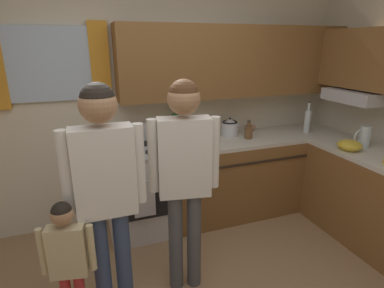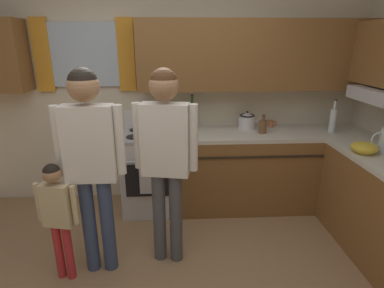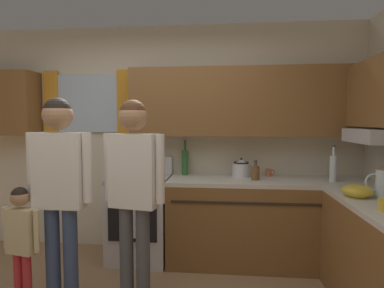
{
  "view_description": "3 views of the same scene",
  "coord_description": "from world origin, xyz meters",
  "px_view_note": "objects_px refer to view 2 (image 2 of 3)",
  "views": [
    {
      "loc": [
        -0.61,
        -1.37,
        1.9
      ],
      "look_at": [
        0.27,
        1.05,
        1.06
      ],
      "focal_mm": 29.03,
      "sensor_mm": 36.0,
      "label": 1
    },
    {
      "loc": [
        0.14,
        -1.71,
        1.85
      ],
      "look_at": [
        0.27,
        0.73,
        1.04
      ],
      "focal_mm": 28.75,
      "sensor_mm": 36.0,
      "label": 2
    },
    {
      "loc": [
        0.76,
        -1.83,
        1.5
      ],
      "look_at": [
        0.48,
        0.98,
        1.31
      ],
      "focal_mm": 29.93,
      "sensor_mm": 36.0,
      "label": 3
    }
  ],
  "objects_px": {
    "bottle_wine_green": "(192,115)",
    "adult_in_plaid": "(166,147)",
    "mixing_bowl": "(364,148)",
    "bottle_squat_brown": "(263,126)",
    "cup_terracotta": "(271,123)",
    "bottle_tall_clear": "(333,120)",
    "stovetop_kettle": "(247,121)",
    "stove_oven": "(152,170)",
    "adult_holding_child": "(90,152)",
    "small_child": "(57,209)"
  },
  "relations": [
    {
      "from": "bottle_wine_green",
      "to": "adult_in_plaid",
      "type": "xyz_separation_m",
      "value": [
        -0.27,
        -1.12,
        0.0
      ]
    },
    {
      "from": "mixing_bowl",
      "to": "adult_in_plaid",
      "type": "relative_size",
      "value": 0.14
    },
    {
      "from": "bottle_squat_brown",
      "to": "cup_terracotta",
      "type": "distance_m",
      "value": 0.31
    },
    {
      "from": "bottle_tall_clear",
      "to": "stovetop_kettle",
      "type": "bearing_deg",
      "value": 167.66
    },
    {
      "from": "stove_oven",
      "to": "mixing_bowl",
      "type": "bearing_deg",
      "value": -20.38
    },
    {
      "from": "adult_holding_child",
      "to": "stove_oven",
      "type": "bearing_deg",
      "value": 70.34
    },
    {
      "from": "bottle_squat_brown",
      "to": "stovetop_kettle",
      "type": "xyz_separation_m",
      "value": [
        -0.13,
        0.19,
        0.02
      ]
    },
    {
      "from": "stove_oven",
      "to": "bottle_wine_green",
      "type": "distance_m",
      "value": 0.77
    },
    {
      "from": "adult_in_plaid",
      "to": "small_child",
      "type": "bearing_deg",
      "value": -167.03
    },
    {
      "from": "bottle_tall_clear",
      "to": "adult_holding_child",
      "type": "relative_size",
      "value": 0.22
    },
    {
      "from": "mixing_bowl",
      "to": "bottle_wine_green",
      "type": "bearing_deg",
      "value": 148.36
    },
    {
      "from": "bottle_wine_green",
      "to": "stovetop_kettle",
      "type": "distance_m",
      "value": 0.63
    },
    {
      "from": "bottle_wine_green",
      "to": "bottle_squat_brown",
      "type": "height_order",
      "value": "bottle_wine_green"
    },
    {
      "from": "adult_holding_child",
      "to": "small_child",
      "type": "relative_size",
      "value": 1.68
    },
    {
      "from": "adult_holding_child",
      "to": "bottle_wine_green",
      "type": "bearing_deg",
      "value": 55.53
    },
    {
      "from": "bottle_tall_clear",
      "to": "mixing_bowl",
      "type": "bearing_deg",
      "value": -92.67
    },
    {
      "from": "bottle_squat_brown",
      "to": "stovetop_kettle",
      "type": "bearing_deg",
      "value": 125.68
    },
    {
      "from": "stovetop_kettle",
      "to": "adult_in_plaid",
      "type": "bearing_deg",
      "value": -130.24
    },
    {
      "from": "adult_in_plaid",
      "to": "small_child",
      "type": "height_order",
      "value": "adult_in_plaid"
    },
    {
      "from": "bottle_wine_green",
      "to": "bottle_squat_brown",
      "type": "bearing_deg",
      "value": -17.85
    },
    {
      "from": "bottle_tall_clear",
      "to": "bottle_squat_brown",
      "type": "bearing_deg",
      "value": 179.21
    },
    {
      "from": "mixing_bowl",
      "to": "stovetop_kettle",
      "type": "bearing_deg",
      "value": 135.2
    },
    {
      "from": "bottle_tall_clear",
      "to": "bottle_squat_brown",
      "type": "distance_m",
      "value": 0.77
    },
    {
      "from": "stovetop_kettle",
      "to": "mixing_bowl",
      "type": "xyz_separation_m",
      "value": [
        0.87,
        -0.87,
        -0.05
      ]
    },
    {
      "from": "bottle_tall_clear",
      "to": "small_child",
      "type": "distance_m",
      "value": 2.87
    },
    {
      "from": "small_child",
      "to": "adult_holding_child",
      "type": "bearing_deg",
      "value": 19.7
    },
    {
      "from": "bottle_wine_green",
      "to": "cup_terracotta",
      "type": "distance_m",
      "value": 0.94
    },
    {
      "from": "cup_terracotta",
      "to": "stovetop_kettle",
      "type": "distance_m",
      "value": 0.32
    },
    {
      "from": "adult_holding_child",
      "to": "cup_terracotta",
      "type": "bearing_deg",
      "value": 34.71
    },
    {
      "from": "bottle_tall_clear",
      "to": "adult_in_plaid",
      "type": "xyz_separation_m",
      "value": [
        -1.8,
        -0.87,
        0.01
      ]
    },
    {
      "from": "stove_oven",
      "to": "bottle_squat_brown",
      "type": "relative_size",
      "value": 5.37
    },
    {
      "from": "bottle_tall_clear",
      "to": "bottle_squat_brown",
      "type": "height_order",
      "value": "bottle_tall_clear"
    },
    {
      "from": "stove_oven",
      "to": "mixing_bowl",
      "type": "relative_size",
      "value": 4.78
    },
    {
      "from": "cup_terracotta",
      "to": "bottle_wine_green",
      "type": "bearing_deg",
      "value": -179.53
    },
    {
      "from": "bottle_wine_green",
      "to": "bottle_squat_brown",
      "type": "distance_m",
      "value": 0.81
    },
    {
      "from": "stovetop_kettle",
      "to": "cup_terracotta",
      "type": "bearing_deg",
      "value": 12.31
    },
    {
      "from": "bottle_tall_clear",
      "to": "mixing_bowl",
      "type": "relative_size",
      "value": 1.6
    },
    {
      "from": "adult_holding_child",
      "to": "adult_in_plaid",
      "type": "xyz_separation_m",
      "value": [
        0.57,
        0.1,
        -0.01
      ]
    },
    {
      "from": "adult_holding_child",
      "to": "mixing_bowl",
      "type": "bearing_deg",
      "value": 7.16
    },
    {
      "from": "stove_oven",
      "to": "bottle_wine_green",
      "type": "height_order",
      "value": "bottle_wine_green"
    },
    {
      "from": "stove_oven",
      "to": "adult_in_plaid",
      "type": "bearing_deg",
      "value": -77.94
    },
    {
      "from": "bottle_wine_green",
      "to": "small_child",
      "type": "bearing_deg",
      "value": -130.08
    },
    {
      "from": "bottle_squat_brown",
      "to": "adult_in_plaid",
      "type": "height_order",
      "value": "adult_in_plaid"
    },
    {
      "from": "mixing_bowl",
      "to": "adult_holding_child",
      "type": "bearing_deg",
      "value": -172.84
    },
    {
      "from": "bottle_tall_clear",
      "to": "stove_oven",
      "type": "bearing_deg",
      "value": 178.17
    },
    {
      "from": "cup_terracotta",
      "to": "stovetop_kettle",
      "type": "height_order",
      "value": "stovetop_kettle"
    },
    {
      "from": "stove_oven",
      "to": "cup_terracotta",
      "type": "relative_size",
      "value": 10.11
    },
    {
      "from": "bottle_squat_brown",
      "to": "mixing_bowl",
      "type": "distance_m",
      "value": 1.0
    },
    {
      "from": "stovetop_kettle",
      "to": "adult_holding_child",
      "type": "distance_m",
      "value": 1.87
    },
    {
      "from": "bottle_squat_brown",
      "to": "cup_terracotta",
      "type": "relative_size",
      "value": 1.88
    }
  ]
}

